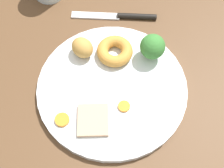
% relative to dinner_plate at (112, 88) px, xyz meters
% --- Properties ---
extents(dining_table, '(1.20, 0.84, 0.04)m').
position_rel_dinner_plate_xyz_m(dining_table, '(0.01, 0.01, -0.02)').
color(dining_table, brown).
rests_on(dining_table, ground).
extents(dinner_plate, '(0.28, 0.28, 0.01)m').
position_rel_dinner_plate_xyz_m(dinner_plate, '(0.00, 0.00, 0.00)').
color(dinner_plate, white).
rests_on(dinner_plate, dining_table).
extents(meat_slice_main, '(0.07, 0.06, 0.01)m').
position_rel_dinner_plate_xyz_m(meat_slice_main, '(-0.07, 0.03, 0.01)').
color(meat_slice_main, tan).
rests_on(meat_slice_main, dinner_plate).
extents(yorkshire_pudding, '(0.07, 0.07, 0.02)m').
position_rel_dinner_plate_xyz_m(yorkshire_pudding, '(0.07, 0.00, 0.02)').
color(yorkshire_pudding, '#C68938').
rests_on(yorkshire_pudding, dinner_plate).
extents(roast_potato_left, '(0.06, 0.06, 0.04)m').
position_rel_dinner_plate_xyz_m(roast_potato_left, '(0.07, 0.06, 0.03)').
color(roast_potato_left, '#BC8C42').
rests_on(roast_potato_left, dinner_plate).
extents(carrot_coin_front, '(0.02, 0.02, 0.00)m').
position_rel_dinner_plate_xyz_m(carrot_coin_front, '(-0.04, -0.03, 0.01)').
color(carrot_coin_front, orange).
rests_on(carrot_coin_front, dinner_plate).
extents(carrot_coin_back, '(0.03, 0.03, 0.01)m').
position_rel_dinner_plate_xyz_m(carrot_coin_back, '(-0.08, 0.08, 0.01)').
color(carrot_coin_back, orange).
rests_on(carrot_coin_back, dinner_plate).
extents(broccoli_floret, '(0.05, 0.05, 0.06)m').
position_rel_dinner_plate_xyz_m(broccoli_floret, '(0.08, -0.07, 0.04)').
color(broccoli_floret, '#8CB766').
rests_on(broccoli_floret, dinner_plate).
extents(knife, '(0.02, 0.19, 0.01)m').
position_rel_dinner_plate_xyz_m(knife, '(0.18, -0.00, -0.00)').
color(knife, black).
rests_on(knife, dining_table).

